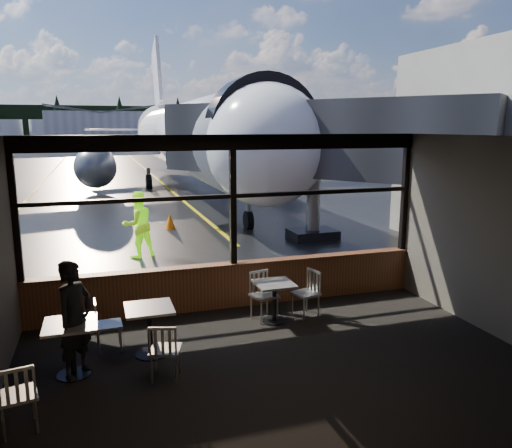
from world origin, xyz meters
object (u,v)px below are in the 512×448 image
cafe_table_mid (150,331)px  ground_crew (138,224)px  chair_near_n (264,296)px  jet_bridge (296,165)px  passenger (75,319)px  chair_mid_w (108,325)px  chair_left_s (17,396)px  cafe_table_near (274,302)px  chair_mid_s (166,350)px  cone_nose (170,221)px  cafe_table_left (72,349)px  airliner (188,91)px  chair_near_e (306,294)px

cafe_table_mid → ground_crew: 6.48m
chair_near_n → cafe_table_mid: bearing=7.5°
jet_bridge → passenger: bearing=-130.8°
cafe_table_mid → chair_near_n: chair_near_n is taller
chair_mid_w → chair_left_s: (-1.11, -1.97, 0.01)m
cafe_table_near → chair_near_n: 0.23m
chair_mid_s → chair_mid_w: bearing=139.6°
passenger → ground_crew: ground_crew is taller
ground_crew → cone_nose: 4.02m
cafe_table_left → airliner: bearing=75.2°
chair_near_e → passenger: bearing=89.5°
passenger → cafe_table_mid: bearing=-33.2°
cafe_table_mid → chair_mid_s: size_ratio=0.92×
passenger → cone_nose: (2.85, 10.50, -0.60)m
chair_near_n → ground_crew: ground_crew is taller
chair_left_s → cone_nose: size_ratio=1.65×
ground_crew → cone_nose: (1.40, 3.70, -0.66)m
jet_bridge → cafe_table_near: size_ratio=14.39×
chair_mid_s → ground_crew: bearing=105.8°
airliner → ground_crew: 16.41m
airliner → chair_left_s: size_ratio=40.05×
chair_mid_s → chair_mid_w: chair_mid_s is taller
jet_bridge → chair_near_n: 7.42m
airliner → passenger: bearing=-104.0°
airliner → chair_near_n: airliner is taller
chair_near_e → chair_left_s: (-4.79, -2.37, -0.00)m
jet_bridge → ground_crew: bearing=-171.0°
jet_bridge → chair_mid_w: bearing=-131.6°
chair_near_e → cafe_table_mid: bearing=88.7°
chair_near_n → chair_mid_s: 2.72m
cone_nose → chair_mid_w: bearing=-103.7°
cone_nose → chair_near_e: bearing=-82.1°
chair_mid_w → ground_crew: 6.17m
chair_mid_s → cafe_table_mid: bearing=116.6°
cafe_table_left → chair_near_e: bearing=14.8°
chair_near_n → chair_left_s: bearing=18.0°
chair_near_e → chair_mid_w: 3.70m
airliner → cafe_table_mid: bearing=-101.4°
cafe_table_mid → ground_crew: bearing=86.9°
cafe_table_near → chair_mid_s: bearing=-145.0°
jet_bridge → cafe_table_near: (-3.08, -6.53, -2.04)m
jet_bridge → cafe_table_left: jet_bridge is taller
chair_mid_s → passenger: (-1.23, 0.50, 0.43)m
chair_near_e → cone_nose: bearing=-7.9°
ground_crew → chair_left_s: bearing=53.2°
airliner → jet_bridge: 14.71m
cafe_table_mid → cafe_table_left: size_ratio=0.99×
airliner → chair_near_e: airliner is taller
passenger → ground_crew: bearing=27.3°
chair_near_e → cone_nose: chair_near_e is taller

